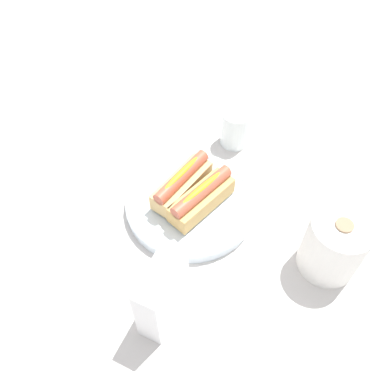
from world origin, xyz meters
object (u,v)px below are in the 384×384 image
object	(u,v)px
napkin_box	(162,294)
water_glass	(235,130)
serving_bowl	(192,202)
paper_towel_roll	(334,246)
hotdog_front	(182,183)
hotdog_back	(202,197)

from	to	relation	value
napkin_box	water_glass	bearing A→B (deg)	-174.05
water_glass	napkin_box	xyz separation A→B (m)	(0.43, 0.14, 0.04)
serving_bowl	paper_towel_roll	size ratio (longest dim) A/B	2.04
water_glass	paper_towel_roll	world-z (taller)	paper_towel_roll
serving_bowl	water_glass	xyz separation A→B (m)	(-0.22, -0.03, 0.02)
serving_bowl	napkin_box	distance (m)	0.25
serving_bowl	water_glass	bearing A→B (deg)	-170.91
water_glass	paper_towel_roll	size ratio (longest dim) A/B	0.67
hotdog_front	paper_towel_roll	distance (m)	0.32
hotdog_back	serving_bowl	bearing A→B (deg)	-93.96
water_glass	serving_bowl	bearing A→B (deg)	9.09
hotdog_front	napkin_box	distance (m)	0.25
water_glass	napkin_box	bearing A→B (deg)	17.41
hotdog_back	napkin_box	bearing A→B (deg)	18.93
hotdog_back	napkin_box	size ratio (longest dim) A/B	1.03
serving_bowl	paper_towel_roll	world-z (taller)	paper_towel_roll
serving_bowl	hotdog_back	size ratio (longest dim) A/B	1.77
serving_bowl	water_glass	size ratio (longest dim) A/B	3.04
serving_bowl	paper_towel_roll	distance (m)	0.29
water_glass	hotdog_front	bearing A→B (deg)	1.90
hotdog_front	hotdog_back	xyz separation A→B (m)	(0.00, 0.05, 0.00)
paper_towel_roll	napkin_box	size ratio (longest dim) A/B	0.89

